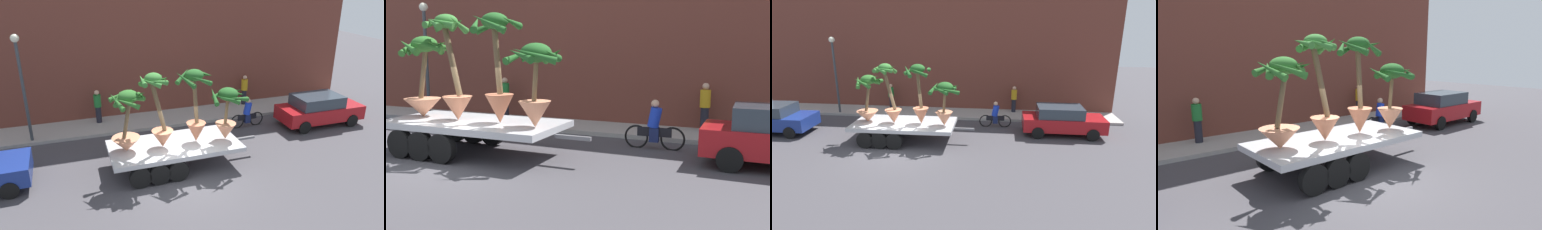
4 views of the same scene
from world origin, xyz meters
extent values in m
plane|color=#423F44|center=(0.00, 0.00, 0.00)|extent=(60.00, 60.00, 0.00)
cube|color=#A39E99|center=(0.00, 6.10, 0.07)|extent=(24.00, 2.20, 0.15)
cube|color=brown|center=(0.00, 7.80, 4.48)|extent=(24.00, 1.20, 8.97)
cube|color=#B7BABF|center=(-0.11, 1.23, 0.89)|extent=(5.18, 2.54, 0.18)
cylinder|color=black|center=(-1.78, 2.35, 0.40)|extent=(0.80, 0.23, 0.80)
cylinder|color=black|center=(-1.74, 0.05, 0.40)|extent=(0.80, 0.23, 0.80)
cylinder|color=black|center=(-1.06, 2.36, 0.40)|extent=(0.80, 0.23, 0.80)
cylinder|color=black|center=(-1.02, 0.06, 0.40)|extent=(0.80, 0.23, 0.80)
cylinder|color=black|center=(-0.34, 2.37, 0.40)|extent=(0.80, 0.23, 0.80)
cylinder|color=black|center=(-0.30, 0.08, 0.40)|extent=(0.80, 0.23, 0.80)
cube|color=slate|center=(2.96, 1.27, 0.74)|extent=(1.00, 0.12, 0.10)
cone|color=tan|center=(1.99, 1.03, 1.32)|extent=(0.85, 0.85, 0.69)
cylinder|color=brown|center=(2.02, 1.03, 2.28)|extent=(0.22, 0.12, 1.24)
ellipsoid|color=#235B23|center=(2.05, 1.03, 2.90)|extent=(0.80, 0.80, 0.50)
cone|color=#235B23|center=(2.49, 1.08, 2.85)|extent=(0.29, 0.93, 0.40)
cone|color=#235B23|center=(2.34, 1.42, 2.84)|extent=(0.90, 0.74, 0.48)
cone|color=#235B23|center=(1.86, 1.39, 2.85)|extent=(0.83, 0.57, 0.40)
cone|color=#235B23|center=(1.50, 1.12, 2.84)|extent=(0.38, 1.14, 0.51)
cone|color=#235B23|center=(1.85, 0.60, 2.85)|extent=(0.98, 0.59, 0.44)
cone|color=#235B23|center=(2.29, 0.54, 2.84)|extent=(1.08, 0.66, 0.49)
cone|color=tan|center=(-2.01, 1.22, 1.26)|extent=(1.07, 1.07, 0.56)
cylinder|color=brown|center=(-1.92, 1.22, 2.34)|extent=(0.46, 0.15, 1.61)
ellipsoid|color=#2D6B28|center=(-1.82, 1.22, 3.15)|extent=(0.75, 0.75, 0.47)
cone|color=#2D6B28|center=(-1.31, 1.26, 3.11)|extent=(0.28, 1.05, 0.40)
cone|color=#2D6B28|center=(-1.48, 1.54, 3.08)|extent=(0.79, 0.82, 0.49)
cone|color=#2D6B28|center=(-1.99, 1.72, 3.10)|extent=(1.08, 0.53, 0.47)
cone|color=#2D6B28|center=(-2.18, 1.37, 3.06)|extent=(0.49, 0.81, 0.51)
cone|color=#2D6B28|center=(-2.28, 1.04, 3.07)|extent=(0.55, 0.98, 0.57)
cone|color=#2D6B28|center=(-1.96, 0.75, 3.08)|extent=(1.01, 0.48, 0.54)
cone|color=#2D6B28|center=(-1.52, 0.96, 3.10)|extent=(0.69, 0.75, 0.39)
cone|color=#C17251|center=(-0.61, 1.13, 1.32)|extent=(0.84, 0.84, 0.69)
cylinder|color=brown|center=(-0.75, 1.13, 2.72)|extent=(0.62, 0.17, 2.09)
ellipsoid|color=#387A33|center=(-0.89, 1.13, 3.77)|extent=(0.64, 0.64, 0.40)
cone|color=#387A33|center=(-0.49, 1.17, 3.69)|extent=(0.27, 0.82, 0.52)
cone|color=#387A33|center=(-0.77, 1.43, 3.71)|extent=(0.70, 0.43, 0.40)
cone|color=#387A33|center=(-1.11, 1.40, 3.70)|extent=(0.68, 0.62, 0.45)
cone|color=#387A33|center=(-1.29, 1.12, 3.74)|extent=(0.23, 0.84, 0.35)
cone|color=#387A33|center=(-1.03, 0.80, 3.71)|extent=(0.78, 0.48, 0.42)
cone|color=#387A33|center=(-0.77, 0.79, 3.72)|extent=(0.78, 0.43, 0.38)
cone|color=#B26647|center=(0.79, 1.20, 1.38)|extent=(0.78, 0.78, 0.80)
cylinder|color=brown|center=(0.75, 1.20, 2.76)|extent=(0.30, 0.16, 1.97)
ellipsoid|color=#235B23|center=(0.71, 1.20, 3.74)|extent=(0.71, 0.71, 0.44)
cone|color=#235B23|center=(1.19, 1.26, 3.71)|extent=(0.32, 1.02, 0.36)
cone|color=#235B23|center=(0.75, 1.56, 3.66)|extent=(0.77, 0.29, 0.46)
cone|color=#235B23|center=(0.37, 1.55, 3.66)|extent=(0.84, 0.82, 0.56)
cone|color=#235B23|center=(0.28, 0.95, 3.66)|extent=(0.67, 0.96, 0.56)
cone|color=#235B23|center=(0.83, 0.75, 3.65)|extent=(0.96, 0.44, 0.58)
torus|color=black|center=(5.01, 3.98, 0.34)|extent=(0.74, 0.10, 0.74)
torus|color=black|center=(3.91, 3.92, 0.34)|extent=(0.74, 0.10, 0.74)
cube|color=black|center=(4.46, 3.95, 0.52)|extent=(1.04, 0.12, 0.28)
cylinder|color=#1938C6|center=(4.46, 3.95, 0.97)|extent=(0.46, 0.37, 0.65)
sphere|color=tan|center=(4.46, 3.95, 1.39)|extent=(0.24, 0.24, 0.24)
cube|color=navy|center=(4.46, 3.95, 0.44)|extent=(0.29, 0.26, 0.44)
cube|color=maroon|center=(8.10, 3.09, 0.67)|extent=(4.27, 1.74, 0.70)
cube|color=#2D3842|center=(7.89, 3.09, 1.30)|extent=(2.35, 1.56, 0.56)
cylinder|color=black|center=(9.49, 3.91, 0.32)|extent=(0.64, 0.20, 0.64)
cylinder|color=black|center=(9.49, 2.28, 0.32)|extent=(0.64, 0.20, 0.64)
cylinder|color=black|center=(6.71, 3.90, 0.32)|extent=(0.64, 0.20, 0.64)
cylinder|color=black|center=(6.71, 2.28, 0.32)|extent=(0.64, 0.20, 0.64)
cylinder|color=black|center=(-6.22, 2.60, 0.32)|extent=(0.64, 0.21, 0.64)
cylinder|color=black|center=(-6.19, 0.81, 0.32)|extent=(0.64, 0.21, 0.64)
cylinder|color=black|center=(-2.62, 6.51, 0.57)|extent=(0.28, 0.28, 0.85)
cylinder|color=#1E702D|center=(-2.62, 6.51, 1.31)|extent=(0.36, 0.36, 0.62)
sphere|color=tan|center=(-2.62, 6.51, 1.74)|extent=(0.24, 0.24, 0.24)
cylinder|color=black|center=(5.60, 6.69, 0.57)|extent=(0.28, 0.28, 0.85)
cylinder|color=gold|center=(5.60, 6.69, 1.31)|extent=(0.36, 0.36, 0.62)
sphere|color=tan|center=(5.60, 6.69, 1.74)|extent=(0.24, 0.24, 0.24)
cylinder|color=#383D42|center=(-5.75, 5.30, 2.40)|extent=(0.14, 0.14, 4.50)
sphere|color=#EAEACC|center=(-5.75, 5.30, 4.80)|extent=(0.36, 0.36, 0.36)
camera|label=1|loc=(-3.64, -11.60, 7.47)|focal=34.67mm
camera|label=2|loc=(7.19, -7.97, 2.89)|focal=37.72mm
camera|label=3|loc=(4.67, -13.50, 6.01)|focal=29.44mm
camera|label=4|loc=(-5.99, -6.40, 3.44)|focal=30.78mm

